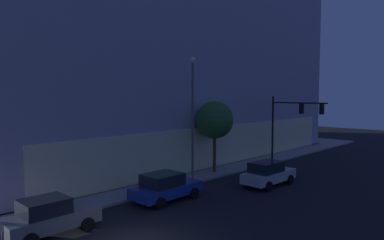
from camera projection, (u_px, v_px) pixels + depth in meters
name	position (u px, v px, depth m)	size (l,w,h in m)	color
modern_building	(125.00, 59.00, 40.24)	(38.04, 29.77, 21.03)	#4C4C51
traffic_light_far_corner	(293.00, 116.00, 31.62)	(0.33, 5.35, 5.98)	black
street_lamp_sidewalk	(193.00, 104.00, 24.78)	(0.44, 0.44, 8.76)	#5B5B5B
sidewalk_tree	(215.00, 120.00, 27.51)	(2.97, 2.97, 5.62)	#4C3D1E
car_grey	(49.00, 216.00, 15.53)	(4.07, 2.03, 1.68)	slate
car_blue	(165.00, 187.00, 20.60)	(4.42, 2.23, 1.65)	navy
car_silver	(268.00, 173.00, 24.05)	(4.38, 2.04, 1.69)	#B7BABF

